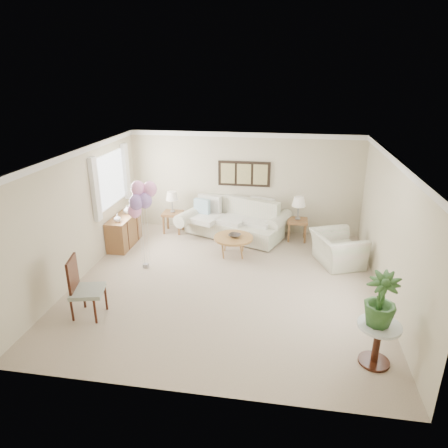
% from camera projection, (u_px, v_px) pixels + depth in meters
% --- Properties ---
extents(ground_plane, '(6.00, 6.00, 0.00)m').
position_uv_depth(ground_plane, '(226.00, 283.00, 8.07)').
color(ground_plane, '#B8A690').
extents(room_shell, '(6.04, 6.04, 2.60)m').
position_uv_depth(room_shell, '(221.00, 205.00, 7.59)').
color(room_shell, beige).
rests_on(room_shell, ground).
extents(wall_art_triptych, '(1.35, 0.06, 0.65)m').
position_uv_depth(wall_art_triptych, '(244.00, 174.00, 10.25)').
color(wall_art_triptych, black).
rests_on(wall_art_triptych, ground).
extents(sofa, '(3.00, 1.82, 0.98)m').
position_uv_depth(sofa, '(235.00, 222.00, 10.28)').
color(sofa, beige).
rests_on(sofa, ground).
extents(end_table_left, '(0.51, 0.46, 0.55)m').
position_uv_depth(end_table_left, '(173.00, 215.00, 10.51)').
color(end_table_left, brown).
rests_on(end_table_left, ground).
extents(end_table_right, '(0.50, 0.45, 0.55)m').
position_uv_depth(end_table_right, '(297.00, 223.00, 10.01)').
color(end_table_right, brown).
rests_on(end_table_right, ground).
extents(lamp_left, '(0.32, 0.32, 0.56)m').
position_uv_depth(lamp_left, '(172.00, 197.00, 10.32)').
color(lamp_left, gray).
rests_on(lamp_left, end_table_left).
extents(lamp_right, '(0.34, 0.34, 0.59)m').
position_uv_depth(lamp_right, '(299.00, 202.00, 9.82)').
color(lamp_right, gray).
rests_on(lamp_right, end_table_right).
extents(coffee_table, '(0.91, 0.91, 0.46)m').
position_uv_depth(coffee_table, '(233.00, 238.00, 9.17)').
color(coffee_table, '#9D6637').
rests_on(coffee_table, ground).
extents(decor_bowl, '(0.34, 0.34, 0.07)m').
position_uv_depth(decor_bowl, '(235.00, 236.00, 9.14)').
color(decor_bowl, '#322B26').
rests_on(decor_bowl, coffee_table).
extents(armchair, '(1.27, 1.35, 0.70)m').
position_uv_depth(armchair, '(337.00, 249.00, 8.79)').
color(armchair, beige).
rests_on(armchair, ground).
extents(side_table, '(0.61, 0.61, 0.66)m').
position_uv_depth(side_table, '(378.00, 334.00, 5.69)').
color(side_table, silver).
rests_on(side_table, ground).
extents(potted_plant, '(0.58, 0.58, 0.80)m').
position_uv_depth(potted_plant, '(381.00, 300.00, 5.50)').
color(potted_plant, '#26511E').
rests_on(potted_plant, side_table).
extents(accent_chair, '(0.64, 0.64, 1.08)m').
position_uv_depth(accent_chair, '(83.00, 286.00, 6.83)').
color(accent_chair, gray).
rests_on(accent_chair, ground).
extents(credenza, '(0.46, 1.20, 0.74)m').
position_uv_depth(credenza, '(124.00, 231.00, 9.73)').
color(credenza, brown).
rests_on(credenza, ground).
extents(vase_white, '(0.22, 0.22, 0.17)m').
position_uv_depth(vase_white, '(117.00, 218.00, 9.25)').
color(vase_white, silver).
rests_on(vase_white, credenza).
extents(vase_sage, '(0.21, 0.21, 0.20)m').
position_uv_depth(vase_sage, '(127.00, 210.00, 9.80)').
color(vase_sage, silver).
rests_on(vase_sage, credenza).
extents(balloon_cluster, '(0.59, 0.50, 1.95)m').
position_uv_depth(balloon_cluster, '(140.00, 197.00, 8.14)').
color(balloon_cluster, gray).
rests_on(balloon_cluster, ground).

